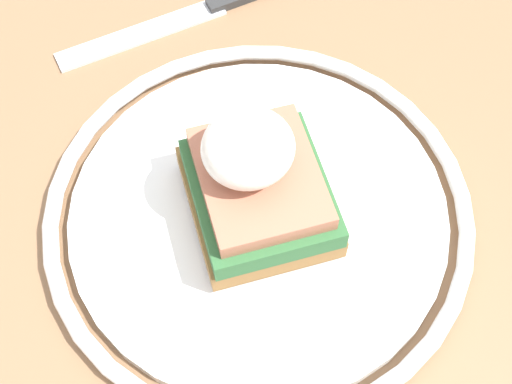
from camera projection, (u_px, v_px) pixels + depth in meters
The scene contains 4 objects.
dining_table at pixel (263, 314), 0.56m from camera, with size 1.00×0.72×0.78m.
plate at pixel (256, 214), 0.44m from camera, with size 0.27×0.27×0.02m.
sandwich at pixel (255, 183), 0.41m from camera, with size 0.09×0.08×0.08m.
knife at pixel (210, 8), 0.53m from camera, with size 0.05×0.20×0.01m.
Camera 1 is at (-0.18, 0.06, 1.17)m, focal length 50.00 mm.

